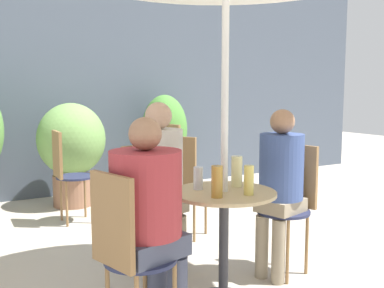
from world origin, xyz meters
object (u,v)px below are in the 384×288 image
seated_person_1 (160,174)px  beer_glass_0 (249,180)px  bistro_chair_3 (66,168)px  bistro_chair_6 (166,156)px  potted_plant_1 (72,146)px  seated_person_0 (280,177)px  bistro_chair_1 (147,196)px  beer_glass_2 (198,178)px  bistro_chair_0 (291,196)px  seated_person_2 (149,210)px  bistro_chair_4 (183,177)px  beer_glass_1 (237,171)px  potted_plant_2 (165,141)px  beer_glass_3 (217,182)px  cafe_table_near (224,224)px  bistro_chair_2 (126,245)px

seated_person_1 → beer_glass_0: seated_person_1 is taller
bistro_chair_3 → seated_person_1: seated_person_1 is taller
bistro_chair_6 → potted_plant_1: potted_plant_1 is taller
seated_person_0 → potted_plant_1: bearing=-179.8°
bistro_chair_1 → beer_glass_0: bistro_chair_1 is taller
bistro_chair_6 → beer_glass_2: bistro_chair_6 is taller
bistro_chair_0 → beer_glass_0: size_ratio=5.31×
bistro_chair_0 → bistro_chair_1: size_ratio=1.00×
bistro_chair_0 → potted_plant_1: bearing=-176.9°
beer_glass_2 → potted_plant_1: (-0.07, 2.77, -0.09)m
seated_person_2 → beer_glass_0: seated_person_2 is taller
bistro_chair_1 → seated_person_0: 0.97m
seated_person_1 → beer_glass_2: (0.05, -0.45, 0.04)m
bistro_chair_4 → beer_glass_0: 1.41m
bistro_chair_6 → beer_glass_1: bearing=-26.4°
bistro_chair_1 → seated_person_1: size_ratio=0.75×
seated_person_1 → bistro_chair_6: bearing=47.5°
potted_plant_2 → beer_glass_3: bearing=-110.9°
beer_glass_2 → beer_glass_3: bearing=-92.8°
bistro_chair_1 → bistro_chair_4: bearing=25.9°
seated_person_0 → potted_plant_2: size_ratio=0.94×
bistro_chair_4 → cafe_table_near: bearing=128.5°
bistro_chair_3 → beer_glass_2: 2.13m
seated_person_0 → bistro_chair_2: bearing=-90.0°
bistro_chair_0 → bistro_chair_2: bearing=-90.0°
bistro_chair_4 → potted_plant_1: (-0.55, 1.68, 0.13)m
bistro_chair_6 → bistro_chair_2: bearing=-40.8°
bistro_chair_2 → bistro_chair_3: size_ratio=1.00×
seated_person_0 → potted_plant_2: (0.50, 2.87, -0.05)m
seated_person_0 → potted_plant_2: potted_plant_2 is taller
beer_glass_3 → seated_person_2: bearing=-174.2°
bistro_chair_4 → bistro_chair_0: bearing=164.3°
seated_person_2 → seated_person_1: bearing=-44.9°
bistro_chair_0 → seated_person_2: 1.35m
bistro_chair_1 → beer_glass_3: bistro_chair_1 is taller
seated_person_1 → beer_glass_1: seated_person_1 is taller
bistro_chair_2 → bistro_chair_4: 1.78m
bistro_chair_4 → beer_glass_1: bistro_chair_4 is taller
bistro_chair_3 → seated_person_1: (0.26, -1.64, 0.18)m
bistro_chair_1 → seated_person_1: seated_person_1 is taller
seated_person_0 → beer_glass_1: size_ratio=6.14×
cafe_table_near → potted_plant_2: bearing=70.5°
bistro_chair_6 → bistro_chair_4: bearing=-30.2°
beer_glass_0 → potted_plant_2: bearing=72.6°
bistro_chair_1 → potted_plant_2: size_ratio=0.73×
seated_person_0 → beer_glass_1: (-0.43, -0.08, 0.09)m
seated_person_1 → beer_glass_3: (0.03, -0.69, 0.07)m
bistro_chair_1 → bistro_chair_4: size_ratio=1.00×
cafe_table_near → beer_glass_0: bearing=-63.2°
bistro_chair_0 → seated_person_1: bearing=-128.8°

